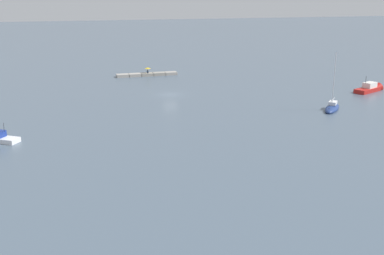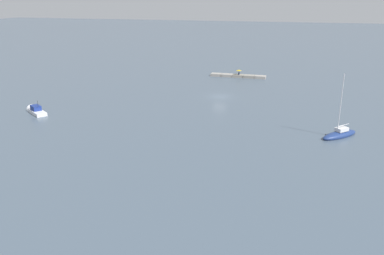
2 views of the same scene
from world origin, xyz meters
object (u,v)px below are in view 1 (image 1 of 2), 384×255
at_px(person_seated_blue_left, 148,72).
at_px(umbrella_open_yellow, 148,68).
at_px(motorboat_red_mid, 370,89).
at_px(sailboat_navy_far, 332,108).

height_order(person_seated_blue_left, umbrella_open_yellow, umbrella_open_yellow).
bearing_deg(motorboat_red_mid, person_seated_blue_left, -151.79).
bearing_deg(person_seated_blue_left, motorboat_red_mid, 151.55).
relative_size(person_seated_blue_left, umbrella_open_yellow, 0.56).
relative_size(person_seated_blue_left, sailboat_navy_far, 0.08).
xyz_separation_m(umbrella_open_yellow, sailboat_navy_far, (-21.44, 39.33, -1.42)).
distance_m(person_seated_blue_left, umbrella_open_yellow, 0.86).
bearing_deg(motorboat_red_mid, umbrella_open_yellow, -151.74).
distance_m(person_seated_blue_left, sailboat_navy_far, 44.86).
xyz_separation_m(sailboat_navy_far, motorboat_red_mid, (-15.16, -10.58, 0.09)).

